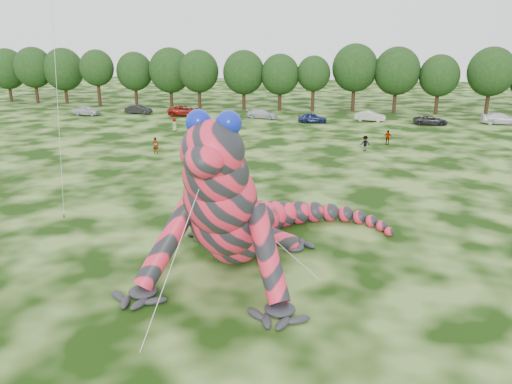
{
  "coord_description": "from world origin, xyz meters",
  "views": [
    {
      "loc": [
        7.53,
        -23.26,
        11.45
      ],
      "look_at": [
        2.96,
        0.16,
        4.0
      ],
      "focal_mm": 35.0,
      "sensor_mm": 36.0,
      "label": 1
    }
  ],
  "objects_px": {
    "tree_0": "(8,75)",
    "spectator_4": "(175,125)",
    "inflatable_gecko": "(240,180)",
    "tree_2": "(64,76)",
    "car_2": "(186,111)",
    "tree_8": "(280,82)",
    "car_5": "(370,116)",
    "tree_4": "(135,79)",
    "tree_9": "(313,84)",
    "tree_6": "(199,80)",
    "tree_1": "(35,75)",
    "car_3": "(262,114)",
    "car_7": "(501,119)",
    "tree_5": "(170,77)",
    "tree_3": "(98,78)",
    "tree_12": "(438,85)",
    "tree_11": "(396,80)",
    "tree_13": "(490,82)",
    "spectator_3": "(388,138)",
    "spectator_0": "(156,145)",
    "tree_10": "(354,78)",
    "car_0": "(87,110)",
    "spectator_2": "(365,143)",
    "tree_7": "(244,80)",
    "car_1": "(139,109)",
    "car_6": "(431,120)",
    "car_4": "(312,118)"
  },
  "relations": [
    {
      "from": "tree_9",
      "to": "spectator_4",
      "type": "relative_size",
      "value": 5.26
    },
    {
      "from": "tree_8",
      "to": "tree_11",
      "type": "xyz_separation_m",
      "value": [
        18.0,
        1.21,
        0.56
      ]
    },
    {
      "from": "tree_0",
      "to": "spectator_4",
      "type": "xyz_separation_m",
      "value": [
        39.98,
        -22.94,
        -3.93
      ]
    },
    {
      "from": "tree_2",
      "to": "car_4",
      "type": "xyz_separation_m",
      "value": [
        45.02,
        -12.65,
        -4.14
      ]
    },
    {
      "from": "tree_11",
      "to": "car_2",
      "type": "bearing_deg",
      "value": -163.39
    },
    {
      "from": "inflatable_gecko",
      "to": "tree_2",
      "type": "distance_m",
      "value": 73.07
    },
    {
      "from": "tree_10",
      "to": "tree_12",
      "type": "xyz_separation_m",
      "value": [
        12.62,
        -0.84,
        -0.77
      ]
    },
    {
      "from": "tree_2",
      "to": "car_0",
      "type": "distance_m",
      "value": 16.72
    },
    {
      "from": "tree_8",
      "to": "tree_9",
      "type": "distance_m",
      "value": 5.3
    },
    {
      "from": "tree_7",
      "to": "car_1",
      "type": "xyz_separation_m",
      "value": [
        -15.06,
        -7.54,
        -4.06
      ]
    },
    {
      "from": "tree_13",
      "to": "car_0",
      "type": "xyz_separation_m",
      "value": [
        -59.51,
        -10.59,
        -4.36
      ]
    },
    {
      "from": "tree_3",
      "to": "spectator_3",
      "type": "distance_m",
      "value": 53.19
    },
    {
      "from": "tree_4",
      "to": "tree_8",
      "type": "xyz_separation_m",
      "value": [
        25.42,
        -1.73,
        -0.06
      ]
    },
    {
      "from": "tree_13",
      "to": "spectator_2",
      "type": "xyz_separation_m",
      "value": [
        -18.2,
        -27.96,
        -4.26
      ]
    },
    {
      "from": "spectator_4",
      "to": "tree_4",
      "type": "bearing_deg",
      "value": -116.8
    },
    {
      "from": "tree_12",
      "to": "tree_8",
      "type": "bearing_deg",
      "value": -178.22
    },
    {
      "from": "inflatable_gecko",
      "to": "tree_13",
      "type": "relative_size",
      "value": 1.69
    },
    {
      "from": "tree_3",
      "to": "spectator_0",
      "type": "height_order",
      "value": "tree_3"
    },
    {
      "from": "tree_2",
      "to": "tree_4",
      "type": "relative_size",
      "value": 1.06
    },
    {
      "from": "car_4",
      "to": "spectator_4",
      "type": "height_order",
      "value": "spectator_4"
    },
    {
      "from": "car_0",
      "to": "car_7",
      "type": "xyz_separation_m",
      "value": [
        59.77,
        3.29,
        0.05
      ]
    },
    {
      "from": "tree_0",
      "to": "car_3",
      "type": "height_order",
      "value": "tree_0"
    },
    {
      "from": "tree_9",
      "to": "tree_2",
      "type": "bearing_deg",
      "value": 178.16
    },
    {
      "from": "tree_8",
      "to": "spectator_3",
      "type": "bearing_deg",
      "value": -57.12
    },
    {
      "from": "tree_3",
      "to": "tree_4",
      "type": "height_order",
      "value": "tree_3"
    },
    {
      "from": "inflatable_gecko",
      "to": "car_2",
      "type": "distance_m",
      "value": 51.61
    },
    {
      "from": "car_7",
      "to": "tree_3",
      "type": "bearing_deg",
      "value": 83.92
    },
    {
      "from": "car_7",
      "to": "spectator_0",
      "type": "height_order",
      "value": "spectator_0"
    },
    {
      "from": "tree_5",
      "to": "tree_6",
      "type": "height_order",
      "value": "tree_5"
    },
    {
      "from": "car_2",
      "to": "car_7",
      "type": "xyz_separation_m",
      "value": [
        44.73,
        0.93,
        -0.0
      ]
    },
    {
      "from": "tree_6",
      "to": "car_2",
      "type": "relative_size",
      "value": 1.75
    },
    {
      "from": "car_3",
      "to": "car_7",
      "type": "relative_size",
      "value": 0.87
    },
    {
      "from": "tree_0",
      "to": "car_5",
      "type": "xyz_separation_m",
      "value": [
        64.5,
        -10.15,
        -4.06
      ]
    },
    {
      "from": "tree_13",
      "to": "spectator_3",
      "type": "relative_size",
      "value": 6.18
    },
    {
      "from": "car_2",
      "to": "spectator_2",
      "type": "distance_m",
      "value": 32.86
    },
    {
      "from": "car_0",
      "to": "spectator_0",
      "type": "height_order",
      "value": "spectator_0"
    },
    {
      "from": "tree_4",
      "to": "tree_5",
      "type": "height_order",
      "value": "tree_5"
    },
    {
      "from": "car_2",
      "to": "tree_8",
      "type": "bearing_deg",
      "value": -69.61
    },
    {
      "from": "tree_11",
      "to": "car_6",
      "type": "relative_size",
      "value": 2.23
    },
    {
      "from": "tree_1",
      "to": "tree_6",
      "type": "relative_size",
      "value": 1.03
    },
    {
      "from": "tree_5",
      "to": "car_5",
      "type": "relative_size",
      "value": 2.32
    },
    {
      "from": "tree_3",
      "to": "tree_5",
      "type": "bearing_deg",
      "value": 6.2
    },
    {
      "from": "tree_11",
      "to": "car_1",
      "type": "relative_size",
      "value": 2.44
    },
    {
      "from": "spectator_4",
      "to": "spectator_0",
      "type": "height_order",
      "value": "spectator_0"
    },
    {
      "from": "tree_3",
      "to": "spectator_4",
      "type": "relative_size",
      "value": 5.73
    },
    {
      "from": "tree_2",
      "to": "car_2",
      "type": "relative_size",
      "value": 1.77
    },
    {
      "from": "tree_6",
      "to": "spectator_2",
      "type": "relative_size",
      "value": 5.91
    },
    {
      "from": "tree_7",
      "to": "car_3",
      "type": "xyz_separation_m",
      "value": [
        4.53,
        -8.11,
        -4.08
      ]
    },
    {
      "from": "tree_3",
      "to": "car_0",
      "type": "distance_m",
      "value": 11.75
    },
    {
      "from": "tree_1",
      "to": "car_2",
      "type": "bearing_deg",
      "value": -16.44
    }
  ]
}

